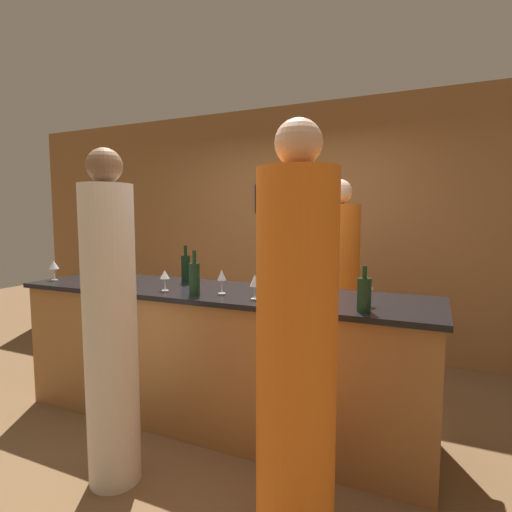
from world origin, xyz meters
TOP-DOWN VIEW (x-y plane):
  - ground_plane at (0.00, 0.00)m, footprint 14.00×14.00m
  - back_wall at (-0.00, 1.92)m, footprint 8.00×0.08m
  - bar_counter at (0.00, 0.00)m, footprint 3.11×0.78m
  - bartender at (0.70, 0.91)m, footprint 0.36×0.36m
  - guest_0 at (-0.20, -0.85)m, footprint 0.29×0.29m
  - guest_1 at (0.90, -0.85)m, footprint 0.36×0.36m
  - wine_bottle_0 at (1.11, -0.26)m, footprint 0.08×0.08m
  - wine_bottle_1 at (-0.38, 0.18)m, footprint 0.07×0.07m
  - wine_bottle_2 at (-0.03, -0.23)m, footprint 0.07×0.07m
  - wine_glass_0 at (1.10, -0.10)m, footprint 0.08×0.08m
  - wine_glass_1 at (-0.31, -0.19)m, footprint 0.07×0.07m
  - wine_glass_2 at (-1.46, -0.18)m, footprint 0.08×0.08m
  - wine_glass_3 at (0.12, -0.12)m, footprint 0.06×0.06m
  - wine_glass_4 at (0.41, -0.20)m, footprint 0.07×0.07m
  - wine_glass_5 at (-0.93, -0.13)m, footprint 0.08×0.08m

SIDE VIEW (x-z plane):
  - ground_plane at x=0.00m, z-range 0.00..0.00m
  - bar_counter at x=0.00m, z-range 0.00..1.00m
  - bartender at x=0.70m, z-range -0.07..1.79m
  - guest_0 at x=-0.20m, z-range -0.05..1.85m
  - guest_1 at x=0.90m, z-range -0.07..1.89m
  - wine_bottle_0 at x=1.11m, z-range 0.97..1.23m
  - wine_glass_5 at x=-0.93m, z-range 1.04..1.18m
  - wine_glass_1 at x=-0.31m, z-range 1.04..1.19m
  - wine_bottle_2 at x=-0.03m, z-range 0.97..1.27m
  - wine_bottle_1 at x=-0.38m, z-range 0.97..1.27m
  - wine_glass_4 at x=0.41m, z-range 1.04..1.20m
  - wine_glass_3 at x=0.12m, z-range 1.04..1.21m
  - wine_glass_2 at x=-1.46m, z-range 1.05..1.21m
  - wine_glass_0 at x=1.10m, z-range 1.05..1.23m
  - back_wall at x=0.00m, z-range 0.00..2.80m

